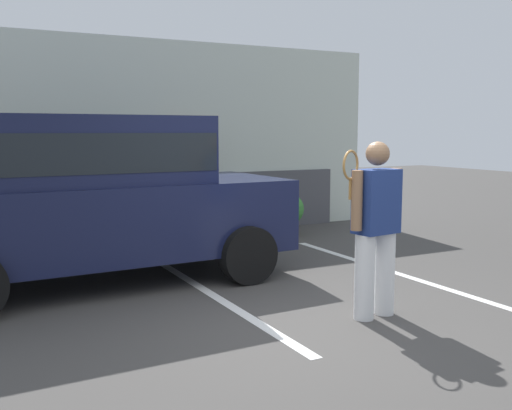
% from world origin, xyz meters
% --- Properties ---
extents(ground_plane, '(40.00, 40.00, 0.00)m').
position_xyz_m(ground_plane, '(0.00, 0.00, 0.00)').
color(ground_plane, '#423F3D').
extents(parking_stripe_1, '(0.12, 4.40, 0.01)m').
position_xyz_m(parking_stripe_1, '(-0.39, 1.50, 0.00)').
color(parking_stripe_1, silver).
rests_on(parking_stripe_1, ground_plane).
extents(parking_stripe_2, '(0.12, 4.40, 0.01)m').
position_xyz_m(parking_stripe_2, '(2.18, 1.50, 0.00)').
color(parking_stripe_2, silver).
rests_on(parking_stripe_2, ground_plane).
extents(house_frontage, '(9.24, 0.40, 3.45)m').
position_xyz_m(house_frontage, '(0.01, 5.58, 1.62)').
color(house_frontage, silver).
rests_on(house_frontage, ground_plane).
extents(parked_suv, '(4.66, 2.29, 2.05)m').
position_xyz_m(parked_suv, '(-1.49, 2.66, 1.15)').
color(parked_suv, '#141938').
rests_on(parked_suv, ground_plane).
extents(tennis_player_man, '(0.79, 0.33, 1.77)m').
position_xyz_m(tennis_player_man, '(0.75, -0.00, 0.93)').
color(tennis_player_man, white).
rests_on(tennis_player_man, ground_plane).
extents(potted_plant_by_porch, '(0.59, 0.59, 0.78)m').
position_xyz_m(potted_plant_by_porch, '(2.33, 4.43, 0.43)').
color(potted_plant_by_porch, brown).
rests_on(potted_plant_by_porch, ground_plane).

